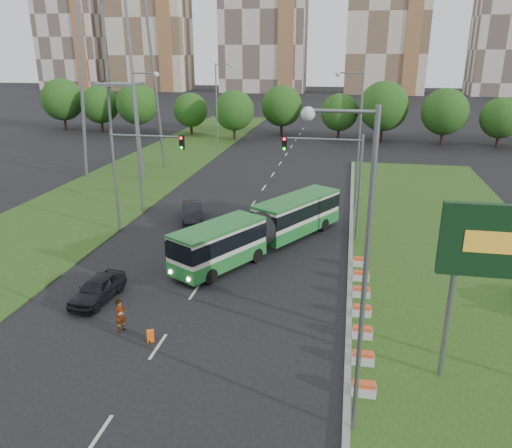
% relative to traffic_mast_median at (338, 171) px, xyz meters
% --- Properties ---
extents(ground, '(360.00, 360.00, 0.00)m').
position_rel_traffic_mast_median_xyz_m(ground, '(-4.78, -10.00, -5.35)').
color(ground, black).
rests_on(ground, ground).
extents(grass_median, '(14.00, 60.00, 0.15)m').
position_rel_traffic_mast_median_xyz_m(grass_median, '(8.22, -2.00, -5.27)').
color(grass_median, '#274A15').
rests_on(grass_median, ground).
extents(median_kerb, '(0.30, 60.00, 0.18)m').
position_rel_traffic_mast_median_xyz_m(median_kerb, '(1.27, -2.00, -5.26)').
color(median_kerb, gray).
rests_on(median_kerb, ground).
extents(left_verge, '(12.00, 110.00, 0.10)m').
position_rel_traffic_mast_median_xyz_m(left_verge, '(-22.78, 15.00, -5.30)').
color(left_verge, '#274A15').
rests_on(left_verge, ground).
extents(lane_markings, '(0.20, 100.00, 0.01)m').
position_rel_traffic_mast_median_xyz_m(lane_markings, '(-7.78, 10.00, -5.35)').
color(lane_markings, beige).
rests_on(lane_markings, ground).
extents(flower_planters, '(1.10, 13.70, 0.60)m').
position_rel_traffic_mast_median_xyz_m(flower_planters, '(1.92, -11.40, -4.90)').
color(flower_planters, silver).
rests_on(flower_planters, grass_median).
extents(traffic_mast_median, '(5.76, 0.32, 8.00)m').
position_rel_traffic_mast_median_xyz_m(traffic_mast_median, '(0.00, 0.00, 0.00)').
color(traffic_mast_median, slate).
rests_on(traffic_mast_median, ground).
extents(traffic_mast_left, '(5.76, 0.32, 8.00)m').
position_rel_traffic_mast_median_xyz_m(traffic_mast_left, '(-15.16, -1.00, 0.00)').
color(traffic_mast_left, slate).
rests_on(traffic_mast_left, ground).
extents(street_lamps, '(36.00, 60.00, 12.00)m').
position_rel_traffic_mast_median_xyz_m(street_lamps, '(-7.78, 0.00, 0.65)').
color(street_lamps, slate).
rests_on(street_lamps, ground).
extents(tree_line, '(120.00, 8.00, 9.00)m').
position_rel_traffic_mast_median_xyz_m(tree_line, '(5.22, 45.00, -0.85)').
color(tree_line, '#205115').
rests_on(tree_line, ground).
extents(apartment_tower_west, '(26.00, 15.00, 48.00)m').
position_rel_traffic_mast_median_xyz_m(apartment_tower_west, '(-69.78, 140.00, 18.65)').
color(apartment_tower_west, beige).
rests_on(apartment_tower_west, ground).
extents(apartment_tower_cwest, '(28.00, 15.00, 52.00)m').
position_rel_traffic_mast_median_xyz_m(apartment_tower_cwest, '(-29.78, 140.00, 20.65)').
color(apartment_tower_cwest, beige).
rests_on(apartment_tower_cwest, ground).
extents(apartment_tower_ceast, '(25.00, 15.00, 50.00)m').
position_rel_traffic_mast_median_xyz_m(apartment_tower_ceast, '(10.22, 140.00, 19.65)').
color(apartment_tower_ceast, beige).
rests_on(apartment_tower_ceast, ground).
extents(midrise_west, '(22.00, 14.00, 36.00)m').
position_rel_traffic_mast_median_xyz_m(midrise_west, '(-99.78, 140.00, 12.65)').
color(midrise_west, beige).
rests_on(midrise_west, ground).
extents(articulated_bus, '(2.49, 15.96, 2.63)m').
position_rel_traffic_mast_median_xyz_m(articulated_bus, '(-5.22, -2.56, -3.74)').
color(articulated_bus, beige).
rests_on(articulated_bus, ground).
extents(car_left_near, '(2.05, 4.32, 1.43)m').
position_rel_traffic_mast_median_xyz_m(car_left_near, '(-12.87, -12.11, -4.64)').
color(car_left_near, black).
rests_on(car_left_near, ground).
extents(car_left_far, '(2.97, 4.92, 1.53)m').
position_rel_traffic_mast_median_xyz_m(car_left_far, '(-11.87, 2.46, -4.59)').
color(car_left_far, black).
rests_on(car_left_far, ground).
extents(pedestrian, '(0.61, 0.75, 1.77)m').
position_rel_traffic_mast_median_xyz_m(pedestrian, '(-10.11, -14.98, -4.47)').
color(pedestrian, gray).
rests_on(pedestrian, ground).
extents(shopping_trolley, '(0.34, 0.36, 0.58)m').
position_rel_traffic_mast_median_xyz_m(shopping_trolley, '(-8.30, -15.60, -5.06)').
color(shopping_trolley, '#FF5F0D').
rests_on(shopping_trolley, ground).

